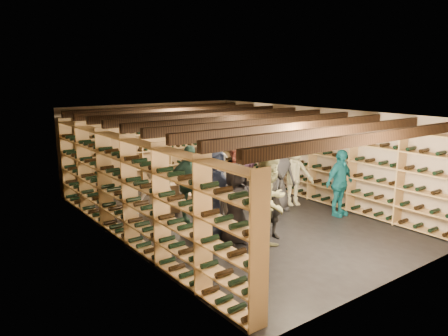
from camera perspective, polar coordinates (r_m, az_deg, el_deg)
The scene contains 23 objects.
ground at distance 10.15m, azimuth 1.43°, elevation -6.45°, with size 8.00×8.00×0.00m, color black.
walls at distance 9.84m, azimuth 1.47°, elevation 0.19°, with size 5.52×8.02×2.40m.
ceiling at distance 9.66m, azimuth 1.51°, elevation 7.17°, with size 5.50×8.00×0.01m, color beige.
ceiling_joists at distance 9.67m, azimuth 1.50°, elevation 6.35°, with size 5.40×7.12×0.18m.
wine_rack_left at distance 8.56m, azimuth -12.20°, elevation -2.78°, with size 0.32×7.50×2.15m.
wine_rack_right at distance 11.60m, azimuth 11.50°, elevation 1.16°, with size 0.32×7.50×2.15m.
wine_rack_back at distance 13.03m, azimuth -9.02°, elevation 2.46°, with size 4.70×0.30×2.15m.
crate_stack_left at distance 10.54m, azimuth -7.35°, elevation -3.90°, with size 0.58×0.48×0.68m.
crate_stack_right at distance 11.40m, azimuth -0.53°, elevation -3.46°, with size 0.55×0.41×0.34m.
crate_loose at distance 11.57m, azimuth -4.00°, elevation -3.68°, with size 0.50×0.33×0.17m, color #A77F58.
person_0 at distance 8.41m, azimuth 1.59°, elevation -4.74°, with size 0.78×0.51×1.59m, color black.
person_1 at distance 8.64m, azimuth 6.08°, elevation -3.60°, with size 0.66×0.43×1.81m, color black.
person_2 at distance 8.11m, azimuth 6.04°, elevation -4.49°, with size 0.90×0.70×1.85m, color brown.
person_3 at distance 11.01m, azimuth 9.20°, elevation -0.72°, with size 1.05×0.60×1.63m, color beige.
person_4 at distance 10.42m, azimuth 14.85°, elevation -1.90°, with size 0.91×0.38×1.56m, color #167080.
person_5 at distance 10.17m, azimuth -3.00°, elevation -1.59°, with size 1.53×0.49×1.65m, color brown.
person_6 at distance 8.63m, azimuth -1.64°, elevation -3.33°, with size 0.91×0.59×1.87m, color #202A45.
person_7 at distance 9.45m, azimuth -0.36°, elevation -2.74°, with size 0.59×0.39×1.62m, color gray.
person_8 at distance 10.56m, azimuth 1.75°, elevation -1.21°, with size 0.77×0.60×1.59m, color #4D1F18.
person_9 at distance 8.86m, azimuth -8.61°, elevation -4.01°, with size 1.03×0.59×1.59m, color #AEA59F.
person_10 at distance 9.70m, azimuth -4.60°, elevation -2.06°, with size 1.01×0.42×1.73m, color #284C3E.
person_11 at distance 12.18m, azimuth 5.42°, elevation 0.41°, with size 1.42×0.45×1.54m, color #7B4E7B.
person_12 at distance 10.53m, azimuth 6.99°, elevation -0.64°, with size 0.90×0.59×1.85m, color #313237.
Camera 1 is at (-5.96, -7.55, 3.25)m, focal length 35.00 mm.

